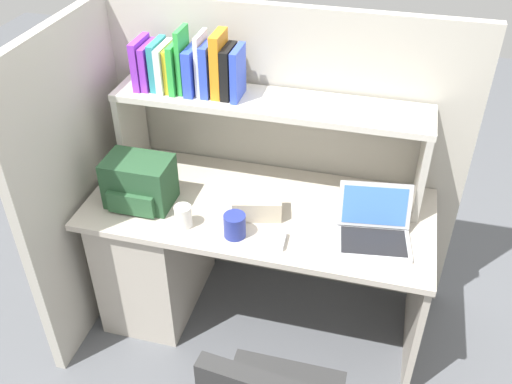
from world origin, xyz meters
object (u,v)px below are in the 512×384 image
at_px(computer_mouse, 278,240).
at_px(paper_cup, 183,216).
at_px(laptop, 374,228).
at_px(snack_canister, 235,225).
at_px(tissue_box, 257,206).
at_px(backpack, 139,183).

distance_m(computer_mouse, paper_cup, 0.43).
xyz_separation_m(laptop, snack_canister, (-0.58, -0.14, 0.00)).
distance_m(computer_mouse, tissue_box, 0.22).
xyz_separation_m(computer_mouse, paper_cup, (-0.43, 0.01, 0.04)).
xyz_separation_m(backpack, computer_mouse, (0.68, -0.12, -0.10)).
relative_size(paper_cup, tissue_box, 0.47).
height_order(backpack, paper_cup, backpack).
xyz_separation_m(paper_cup, snack_canister, (0.24, -0.01, 0.00)).
bearing_deg(paper_cup, backpack, 155.81).
xyz_separation_m(computer_mouse, tissue_box, (-0.14, 0.16, 0.03)).
xyz_separation_m(backpack, tissue_box, (0.55, 0.04, -0.06)).
relative_size(backpack, tissue_box, 1.36).
bearing_deg(paper_cup, computer_mouse, -1.14).
height_order(backpack, snack_canister, backpack).
bearing_deg(computer_mouse, paper_cup, 175.71).
bearing_deg(backpack, paper_cup, -24.19).
relative_size(laptop, paper_cup, 3.29).
distance_m(laptop, computer_mouse, 0.41).
bearing_deg(backpack, computer_mouse, -10.13).
bearing_deg(computer_mouse, backpack, 166.71).
bearing_deg(computer_mouse, snack_canister, 175.85).
bearing_deg(tissue_box, paper_cup, -166.02).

